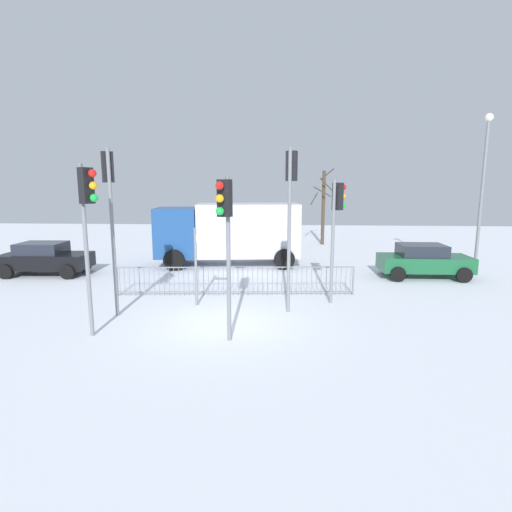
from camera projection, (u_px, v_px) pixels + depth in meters
name	position (u px, v px, depth m)	size (l,w,h in m)	color
ground_plane	(224.00, 324.00, 11.77)	(60.00, 60.00, 0.00)	white
traffic_light_mid_left	(291.00, 194.00, 12.42)	(0.37, 0.55, 5.13)	slate
traffic_light_foreground_right	(109.00, 195.00, 12.06)	(0.43, 0.51, 5.08)	slate
traffic_light_mid_right	(225.00, 222.00, 9.92)	(0.38, 0.55, 4.24)	slate
traffic_light_rear_right	(337.00, 214.00, 13.47)	(0.49, 0.45, 4.18)	slate
traffic_light_rear_left	(87.00, 212.00, 10.26)	(0.54, 0.39, 4.54)	slate
direction_sign_post	(198.00, 262.00, 13.40)	(0.79, 0.09, 2.63)	slate
pedestrian_guard_railing	(236.00, 281.00, 14.80)	(8.70, 0.69, 1.07)	slate
car_black_near	(45.00, 258.00, 18.17)	(3.87, 2.07, 1.47)	black
car_green_trailing	(424.00, 260.00, 17.62)	(3.80, 1.92, 1.47)	#195933
delivery_truck	(230.00, 231.00, 20.21)	(7.26, 3.34, 3.10)	silver
street_lamp	(483.00, 178.00, 17.89)	(0.36, 0.36, 7.07)	slate
bare_tree_left	(323.00, 206.00, 27.21)	(1.58, 1.65, 5.12)	#473828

